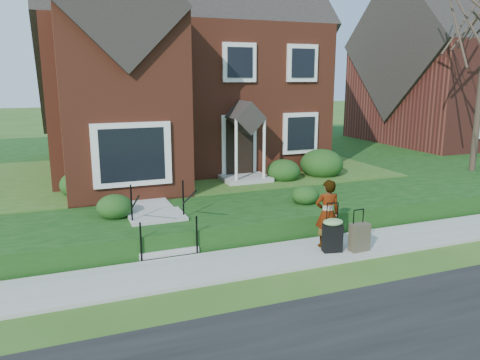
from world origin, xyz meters
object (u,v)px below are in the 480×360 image
woman (327,213)px  front_steps (161,227)px  suitcase_black (333,233)px  suitcase_olive (359,237)px

woman → front_steps: bearing=-12.4°
front_steps → woman: size_ratio=1.21×
front_steps → suitcase_black: 4.21m
woman → suitcase_black: size_ratio=1.41×
suitcase_black → suitcase_olive: suitcase_black is taller
front_steps → suitcase_black: (3.66, -2.08, 0.07)m
suitcase_black → suitcase_olive: size_ratio=1.18×
woman → suitcase_black: woman is taller
front_steps → woman: (3.71, -1.72, 0.44)m
woman → suitcase_olive: 0.93m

